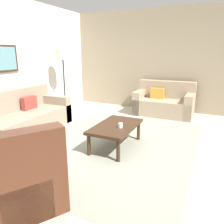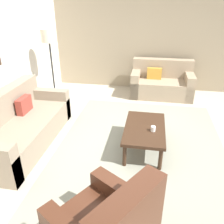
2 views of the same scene
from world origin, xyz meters
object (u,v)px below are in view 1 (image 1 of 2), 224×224
Objects in this scene: cup at (120,125)px; lamp_standing at (63,61)px; couch_loveseat at (164,103)px; armchair_leather at (21,183)px; couch_main at (19,118)px; coffee_table at (116,128)px.

lamp_standing is at bearing 56.71° from cup.
armchair_leather is at bearing 172.75° from couch_loveseat.
cup is 0.05× the size of lamp_standing.
couch_main is at bearing 177.76° from lamp_standing.
couch_main is at bearing 47.72° from armchair_leather.
couch_loveseat is at bearing -7.01° from coffee_table.
couch_main is 1.88m from lamp_standing.
cup reaches higher than coffee_table.
couch_loveseat is at bearing -7.25° from armchair_leather.
armchair_leather reaches higher than couch_main.
couch_loveseat is at bearing -42.42° from couch_main.
lamp_standing is at bearing -2.24° from couch_main.
armchair_leather is 3.87m from lamp_standing.
couch_loveseat is 1.37× the size of armchair_leather.
coffee_table is at bearing -122.99° from lamp_standing.
armchair_leather is at bearing 167.92° from cup.
couch_main is 1.96× the size of armchair_leather.
lamp_standing reaches higher than couch_loveseat.
couch_loveseat is 2.63m from cup.
couch_main reaches higher than cup.
coffee_table is 13.43× the size of cup.
armchair_leather is (-1.72, -1.89, 0.01)m from couch_main.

